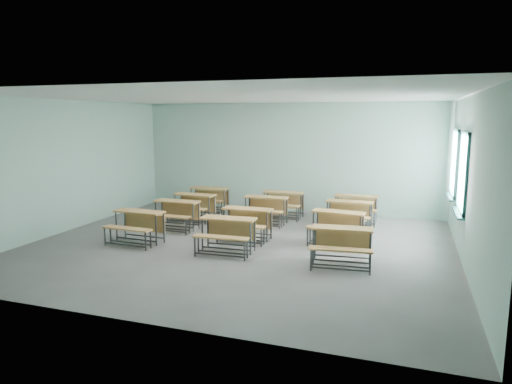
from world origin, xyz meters
TOP-DOWN VIEW (x-y plane):
  - room at (0.08, 0.03)m, footprint 9.04×8.04m
  - desk_unit_r0c0 at (-2.22, -0.54)m, footprint 1.18×0.82m
  - desk_unit_r0c1 at (-0.06, -0.57)m, footprint 1.18×0.82m
  - desk_unit_r0c2 at (2.31, -0.66)m, footprint 1.21×0.87m
  - desk_unit_r1c0 at (-2.03, 0.84)m, footprint 1.15×0.78m
  - desk_unit_r1c1 at (-0.03, 0.50)m, footprint 1.16×0.78m
  - desk_unit_r1c2 at (2.00, 0.82)m, footprint 1.22×0.88m
  - desk_unit_r2c0 at (-2.06, 1.88)m, footprint 1.20×0.85m
  - desk_unit_r2c1 at (-0.09, 2.14)m, footprint 1.15×0.77m
  - desk_unit_r2c2 at (2.08, 2.17)m, footprint 1.18×0.81m
  - desk_unit_r3c0 at (-2.14, 3.06)m, footprint 1.16×0.79m
  - desk_unit_r3c1 at (0.14, 3.04)m, footprint 1.15×0.78m
  - desk_unit_r3c2 at (2.14, 3.09)m, footprint 1.15×0.77m

SIDE VIEW (x-z plane):
  - desk_unit_r0c0 at x=-2.22m, z-range 0.12..0.84m
  - desk_unit_r0c1 at x=-0.06m, z-range 0.12..0.84m
  - desk_unit_r0c2 at x=2.31m, z-range 0.12..0.84m
  - desk_unit_r1c0 at x=-2.03m, z-range 0.12..0.84m
  - desk_unit_r1c1 at x=-0.03m, z-range 0.12..0.84m
  - desk_unit_r1c2 at x=2.00m, z-range 0.12..0.84m
  - desk_unit_r2c0 at x=-2.06m, z-range 0.12..0.84m
  - desk_unit_r2c1 at x=-0.09m, z-range 0.12..0.84m
  - desk_unit_r2c2 at x=2.08m, z-range 0.12..0.84m
  - desk_unit_r3c0 at x=-2.14m, z-range 0.12..0.84m
  - desk_unit_r3c1 at x=0.14m, z-range 0.12..0.84m
  - desk_unit_r3c2 at x=2.14m, z-range 0.12..0.84m
  - room at x=0.08m, z-range -0.02..3.22m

